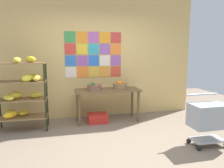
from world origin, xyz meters
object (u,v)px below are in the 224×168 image
(produce_crate_under_table, at_px, (97,118))
(display_table, at_px, (108,94))
(banana_shelf_unit, at_px, (21,92))
(fruit_basket_left, at_px, (94,87))
(shopping_cart, at_px, (209,117))
(fruit_basket_centre, at_px, (120,85))

(produce_crate_under_table, bearing_deg, display_table, 11.44)
(banana_shelf_unit, xyz_separation_m, fruit_basket_left, (1.46, 0.17, 0.02))
(display_table, xyz_separation_m, shopping_cart, (1.36, -1.61, -0.14))
(fruit_basket_left, xyz_separation_m, shopping_cart, (1.67, -1.62, -0.32))
(fruit_basket_left, height_order, shopping_cart, fruit_basket_left)
(shopping_cart, bearing_deg, display_table, 123.84)
(display_table, bearing_deg, shopping_cart, -49.86)
(shopping_cart, bearing_deg, banana_shelf_unit, 148.89)
(banana_shelf_unit, relative_size, fruit_basket_centre, 4.21)
(banana_shelf_unit, distance_m, fruit_basket_centre, 2.08)
(fruit_basket_left, bearing_deg, banana_shelf_unit, -173.47)
(display_table, xyz_separation_m, fruit_basket_left, (-0.31, 0.00, 0.18))
(produce_crate_under_table, bearing_deg, fruit_basket_left, 142.54)
(banana_shelf_unit, xyz_separation_m, fruit_basket_centre, (2.07, 0.20, 0.02))
(banana_shelf_unit, xyz_separation_m, display_table, (1.77, 0.17, -0.16))
(fruit_basket_left, bearing_deg, shopping_cart, -44.04)
(produce_crate_under_table, relative_size, shopping_cart, 0.51)
(shopping_cart, bearing_deg, produce_crate_under_table, 129.42)
(fruit_basket_centre, distance_m, produce_crate_under_table, 0.90)
(fruit_basket_left, relative_size, fruit_basket_centre, 0.98)
(shopping_cart, bearing_deg, fruit_basket_left, 129.66)
(display_table, distance_m, fruit_basket_left, 0.36)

